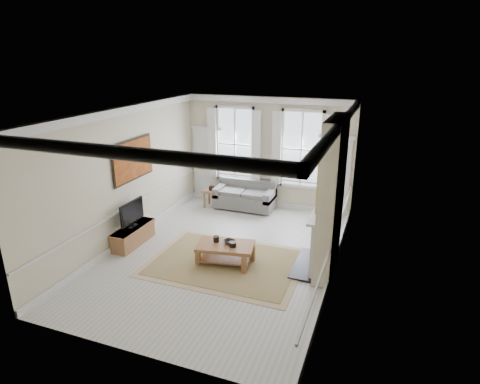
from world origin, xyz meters
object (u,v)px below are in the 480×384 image
at_px(tv_stand, 133,235).
at_px(coffee_table, 225,248).
at_px(side_table, 212,193).
at_px(sofa, 245,197).

bearing_deg(tv_stand, coffee_table, -2.18).
bearing_deg(tv_stand, side_table, 76.04).
bearing_deg(side_table, tv_stand, -103.96).
relative_size(sofa, tv_stand, 1.37).
xyz_separation_m(coffee_table, tv_stand, (-2.56, 0.10, -0.16)).
relative_size(coffee_table, tv_stand, 1.05).
xyz_separation_m(sofa, side_table, (-1.02, -0.26, 0.08)).
bearing_deg(side_table, coffee_table, -60.95).
bearing_deg(coffee_table, sofa, 91.90).
distance_m(side_table, tv_stand, 3.21).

